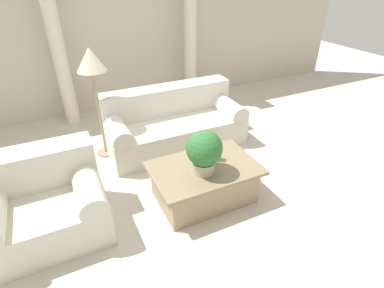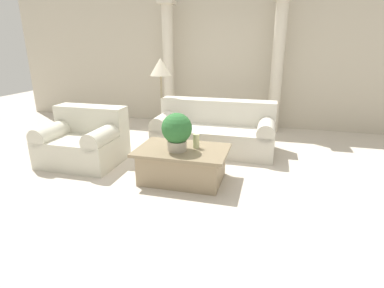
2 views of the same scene
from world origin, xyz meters
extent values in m
plane|color=beige|center=(0.00, 0.00, 0.00)|extent=(16.00, 16.00, 0.00)
cube|color=beige|center=(0.00, 2.65, 1.60)|extent=(10.00, 0.06, 3.20)
cube|color=beige|center=(0.29, 0.79, 0.21)|extent=(2.01, 0.93, 0.42)
cube|color=beige|center=(0.29, 1.09, 0.63)|extent=(2.01, 0.32, 0.41)
cylinder|color=beige|center=(-0.58, 0.79, 0.48)|extent=(0.28, 0.93, 0.28)
cylinder|color=beige|center=(1.15, 0.79, 0.48)|extent=(0.28, 0.93, 0.28)
cube|color=beige|center=(-1.55, -0.29, 0.21)|extent=(1.14, 0.93, 0.42)
cube|color=beige|center=(-1.55, 0.01, 0.63)|extent=(1.14, 0.32, 0.41)
cylinder|color=beige|center=(-1.12, -0.29, 0.48)|extent=(0.28, 0.93, 0.28)
cube|color=#998466|center=(0.11, -0.50, 0.20)|extent=(1.05, 0.70, 0.41)
cube|color=#897759|center=(0.11, -0.50, 0.43)|extent=(1.20, 0.79, 0.04)
cylinder|color=#B2A893|center=(0.06, -0.57, 0.51)|extent=(0.25, 0.25, 0.13)
sphere|color=#2D6B33|center=(0.06, -0.57, 0.74)|extent=(0.39, 0.39, 0.39)
cylinder|color=beige|center=(0.28, -0.41, 0.54)|extent=(0.08, 0.08, 0.19)
cylinder|color=gray|center=(-0.73, 0.99, 0.01)|extent=(0.26, 0.26, 0.03)
cylinder|color=gray|center=(-0.73, 0.99, 0.63)|extent=(0.04, 0.04, 1.20)
cone|color=beige|center=(-0.73, 0.99, 1.38)|extent=(0.37, 0.37, 0.30)
cylinder|color=beige|center=(-1.02, 2.25, 1.26)|extent=(0.23, 0.23, 2.52)
cylinder|color=beige|center=(1.24, 2.25, 1.26)|extent=(0.23, 0.23, 2.52)
camera|label=1|loc=(-1.20, -2.90, 2.38)|focal=28.00mm
camera|label=2|loc=(1.19, -4.05, 1.76)|focal=28.00mm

